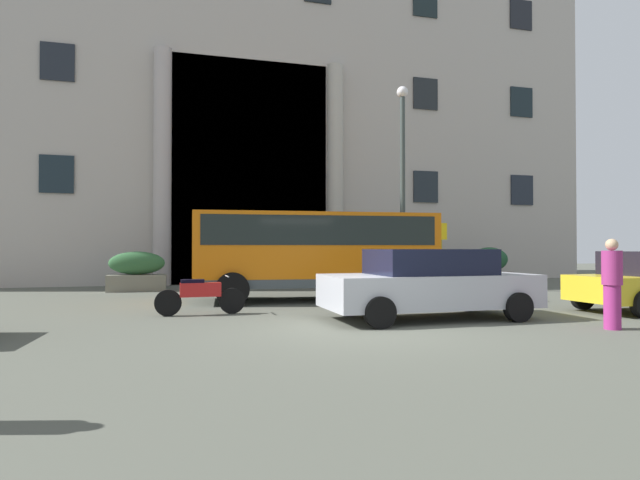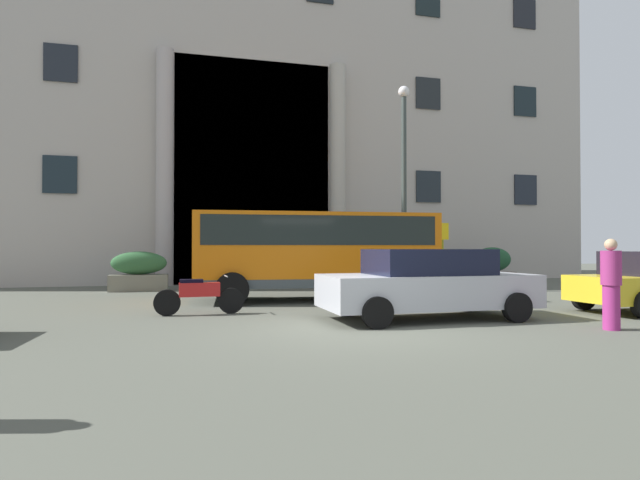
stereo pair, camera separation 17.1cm
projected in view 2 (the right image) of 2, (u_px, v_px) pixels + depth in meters
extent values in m
cube|color=#53554A|center=(357.00, 334.00, 9.56)|extent=(80.00, 64.00, 0.12)
cube|color=#B1A89F|center=(249.00, 84.00, 26.65)|extent=(33.15, 9.00, 20.14)
cube|color=black|center=(254.00, 171.00, 22.20)|extent=(6.67, 0.12, 9.72)
cylinder|color=#B0A5A3|center=(165.00, 167.00, 20.97)|extent=(0.72, 0.72, 9.72)
cylinder|color=#B2ACA0|center=(337.00, 173.00, 22.83)|extent=(0.72, 0.72, 9.72)
cube|color=black|center=(60.00, 175.00, 20.17)|extent=(1.25, 0.08, 1.49)
cube|color=#1C242A|center=(428.00, 187.00, 24.18)|extent=(1.25, 0.08, 1.49)
cube|color=#1C222C|center=(526.00, 190.00, 25.51)|extent=(1.25, 0.08, 1.49)
cube|color=black|center=(61.00, 63.00, 20.23)|extent=(1.25, 0.08, 1.49)
cube|color=black|center=(428.00, 93.00, 24.24)|extent=(1.25, 0.08, 1.49)
cube|color=black|center=(525.00, 101.00, 25.58)|extent=(1.25, 0.08, 1.49)
cube|color=black|center=(428.00, 1.00, 24.31)|extent=(1.25, 0.08, 1.49)
cube|color=black|center=(525.00, 14.00, 25.64)|extent=(1.25, 0.08, 1.49)
cube|color=orange|center=(315.00, 249.00, 15.05)|extent=(7.07, 2.89, 2.09)
cube|color=black|center=(315.00, 231.00, 15.06)|extent=(6.66, 2.89, 0.81)
cube|color=black|center=(424.00, 238.00, 15.64)|extent=(0.22, 1.95, 1.02)
cube|color=#40484C|center=(315.00, 281.00, 15.04)|extent=(7.07, 2.93, 0.24)
cylinder|color=black|center=(383.00, 281.00, 16.60)|extent=(0.92, 0.35, 0.90)
cylinder|color=black|center=(407.00, 287.00, 14.30)|extent=(0.92, 0.35, 0.90)
cylinder|color=black|center=(232.00, 283.00, 15.77)|extent=(0.92, 0.35, 0.90)
cylinder|color=black|center=(232.00, 289.00, 13.48)|extent=(0.92, 0.35, 0.90)
cylinder|color=#959919|center=(443.00, 257.00, 18.37)|extent=(0.08, 0.08, 2.39)
cube|color=yellow|center=(443.00, 231.00, 18.35)|extent=(0.44, 0.03, 0.60)
cube|color=slate|center=(233.00, 282.00, 19.64)|extent=(2.08, 0.78, 0.46)
ellipsoid|color=#376A3A|center=(233.00, 262.00, 19.65)|extent=(2.00, 0.70, 1.05)
cube|color=gray|center=(363.00, 278.00, 20.88)|extent=(1.40, 0.83, 0.61)
ellipsoid|color=#2B602B|center=(363.00, 257.00, 20.90)|extent=(1.34, 0.75, 1.09)
cube|color=gray|center=(492.00, 277.00, 22.56)|extent=(1.88, 0.88, 0.49)
ellipsoid|color=#1F4B2D|center=(492.00, 259.00, 22.57)|extent=(1.81, 0.79, 1.07)
cube|color=slate|center=(139.00, 283.00, 18.21)|extent=(1.99, 0.74, 0.59)
ellipsoid|color=#306036|center=(139.00, 263.00, 18.22)|extent=(1.91, 0.66, 0.82)
cube|color=#B1B3BB|center=(427.00, 290.00, 11.07)|extent=(4.61, 1.97, 0.70)
cube|color=black|center=(427.00, 262.00, 11.08)|extent=(2.50, 1.71, 0.55)
cylinder|color=black|center=(467.00, 299.00, 12.40)|extent=(0.62, 0.21, 0.62)
cylinder|color=black|center=(517.00, 307.00, 10.59)|extent=(0.62, 0.21, 0.62)
cylinder|color=black|center=(346.00, 302.00, 11.55)|extent=(0.62, 0.21, 0.62)
cylinder|color=black|center=(377.00, 313.00, 9.74)|extent=(0.62, 0.21, 0.62)
cylinder|color=black|center=(584.00, 297.00, 12.78)|extent=(0.63, 0.22, 0.62)
cylinder|color=black|center=(231.00, 301.00, 12.01)|extent=(0.60, 0.12, 0.60)
cylinder|color=black|center=(167.00, 303.00, 11.59)|extent=(0.60, 0.14, 0.60)
cube|color=#AE1A1A|center=(200.00, 290.00, 11.80)|extent=(0.93, 0.27, 0.32)
cube|color=black|center=(192.00, 282.00, 11.75)|extent=(0.53, 0.22, 0.12)
cylinder|color=#A5A5A8|center=(226.00, 276.00, 11.98)|extent=(0.05, 0.55, 0.03)
cylinder|color=#9A2971|center=(611.00, 307.00, 9.63)|extent=(0.30, 0.30, 0.84)
cylinder|color=#952B6A|center=(611.00, 268.00, 9.64)|extent=(0.36, 0.36, 0.65)
sphere|color=tan|center=(611.00, 245.00, 9.64)|extent=(0.22, 0.22, 0.22)
cylinder|color=#343F3D|center=(404.00, 194.00, 18.13)|extent=(0.18, 0.18, 6.92)
sphere|color=white|center=(404.00, 92.00, 18.18)|extent=(0.40, 0.40, 0.40)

